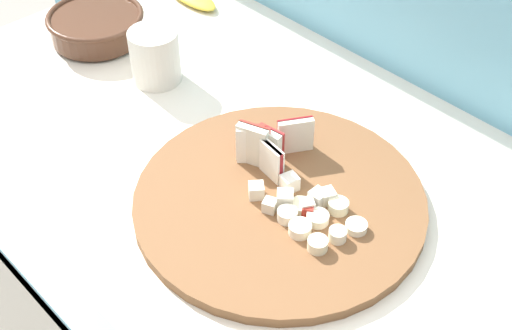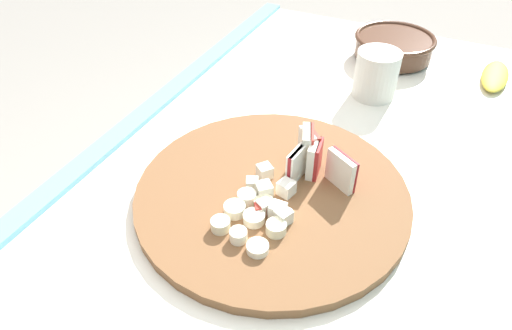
% 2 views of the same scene
% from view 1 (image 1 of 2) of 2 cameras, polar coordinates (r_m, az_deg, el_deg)
% --- Properties ---
extents(tile_backsplash, '(2.40, 0.04, 1.49)m').
position_cam_1_polar(tile_backsplash, '(1.34, 10.27, 1.53)').
color(tile_backsplash, '#6BADC6').
rests_on(tile_backsplash, ground).
extents(cutting_board, '(0.40, 0.40, 0.02)m').
position_cam_1_polar(cutting_board, '(0.94, 1.96, -2.96)').
color(cutting_board, brown).
rests_on(cutting_board, tiled_countertop).
extents(apple_wedge_fan, '(0.09, 0.10, 0.06)m').
position_cam_1_polar(apple_wedge_fan, '(0.97, 0.95, 1.62)').
color(apple_wedge_fan, maroon).
rests_on(apple_wedge_fan, cutting_board).
extents(apple_dice_pile, '(0.10, 0.09, 0.02)m').
position_cam_1_polar(apple_dice_pile, '(0.92, 3.15, -2.60)').
color(apple_dice_pile, white).
rests_on(apple_dice_pile, cutting_board).
extents(banana_slice_rows, '(0.10, 0.10, 0.02)m').
position_cam_1_polar(banana_slice_rows, '(0.90, 5.15, -4.56)').
color(banana_slice_rows, white).
rests_on(banana_slice_rows, cutting_board).
extents(ceramic_bowl, '(0.17, 0.17, 0.05)m').
position_cam_1_polar(ceramic_bowl, '(1.29, -13.05, 11.21)').
color(ceramic_bowl, '#4C2D1E').
rests_on(ceramic_bowl, tiled_countertop).
extents(small_jar, '(0.08, 0.08, 0.09)m').
position_cam_1_polar(small_jar, '(1.16, -8.34, 8.87)').
color(small_jar, beige).
rests_on(small_jar, tiled_countertop).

